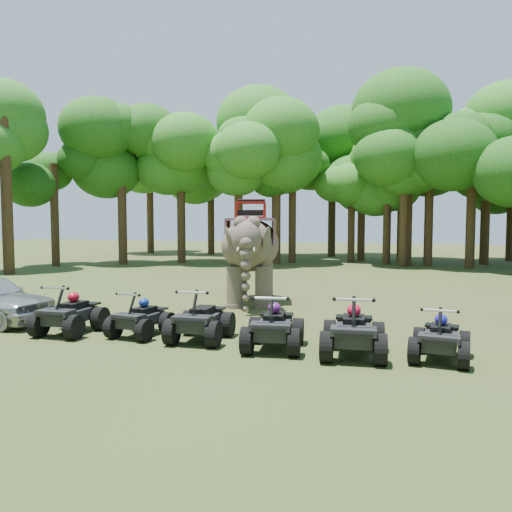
# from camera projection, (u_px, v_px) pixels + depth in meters

# --- Properties ---
(ground) EXTENTS (110.00, 110.00, 0.00)m
(ground) POSITION_uv_depth(u_px,v_px,m) (243.00, 327.00, 13.93)
(ground) COLOR #47381E
(ground) RESTS_ON ground
(elephant) EXTENTS (3.02, 4.79, 3.73)m
(elephant) POSITION_uv_depth(u_px,v_px,m) (251.00, 251.00, 17.78)
(elephant) COLOR brown
(elephant) RESTS_ON ground
(atv_0) EXTENTS (1.37, 1.83, 1.32)m
(atv_0) POSITION_uv_depth(u_px,v_px,m) (70.00, 308.00, 13.05)
(atv_0) COLOR black
(atv_0) RESTS_ON ground
(atv_1) EXTENTS (1.29, 1.68, 1.18)m
(atv_1) POSITION_uv_depth(u_px,v_px,m) (141.00, 313.00, 12.79)
(atv_1) COLOR black
(atv_1) RESTS_ON ground
(atv_2) EXTENTS (1.43, 1.88, 1.32)m
(atv_2) POSITION_uv_depth(u_px,v_px,m) (201.00, 314.00, 12.26)
(atv_2) COLOR black
(atv_2) RESTS_ON ground
(atv_3) EXTENTS (1.55, 1.95, 1.31)m
(atv_3) POSITION_uv_depth(u_px,v_px,m) (274.00, 321.00, 11.44)
(atv_3) COLOR black
(atv_3) RESTS_ON ground
(atv_4) EXTENTS (1.56, 2.00, 1.38)m
(atv_4) POSITION_uv_depth(u_px,v_px,m) (354.00, 325.00, 10.84)
(atv_4) COLOR black
(atv_4) RESTS_ON ground
(atv_5) EXTENTS (1.31, 1.70, 1.19)m
(atv_5) POSITION_uv_depth(u_px,v_px,m) (440.00, 333.00, 10.52)
(atv_5) COLOR black
(atv_5) RESTS_ON ground
(tree_0) EXTENTS (4.87, 4.87, 6.96)m
(tree_0) POSITION_uv_depth(u_px,v_px,m) (351.00, 214.00, 36.11)
(tree_0) COLOR #195114
(tree_0) RESTS_ON ground
(tree_1) EXTENTS (5.24, 5.24, 7.49)m
(tree_1) POSITION_uv_depth(u_px,v_px,m) (404.00, 209.00, 32.06)
(tree_1) COLOR #195114
(tree_1) RESTS_ON ground
(tree_2) EXTENTS (6.26, 6.26, 8.94)m
(tree_2) POSITION_uv_depth(u_px,v_px,m) (471.00, 196.00, 30.82)
(tree_2) COLOR #195114
(tree_2) RESTS_ON ground
(tree_26) EXTENTS (6.82, 6.82, 9.74)m
(tree_26) POSITION_uv_depth(u_px,v_px,m) (6.00, 186.00, 27.40)
(tree_26) COLOR #195114
(tree_26) RESTS_ON ground
(tree_27) EXTENTS (5.19, 5.19, 7.41)m
(tree_27) POSITION_uv_depth(u_px,v_px,m) (54.00, 209.00, 32.53)
(tree_27) COLOR #195114
(tree_27) RESTS_ON ground
(tree_28) EXTENTS (6.83, 6.83, 9.75)m
(tree_28) POSITION_uv_depth(u_px,v_px,m) (122.00, 193.00, 33.77)
(tree_28) COLOR #195114
(tree_28) RESTS_ON ground
(tree_29) EXTENTS (6.51, 6.51, 9.30)m
(tree_29) POSITION_uv_depth(u_px,v_px,m) (181.00, 197.00, 34.99)
(tree_29) COLOR #195114
(tree_29) RESTS_ON ground
(tree_30) EXTENTS (6.30, 6.30, 9.00)m
(tree_30) POSITION_uv_depth(u_px,v_px,m) (239.00, 198.00, 33.48)
(tree_30) COLOR #195114
(tree_30) RESTS_ON ground
(tree_31) EXTENTS (5.24, 5.24, 7.48)m
(tree_31) POSITION_uv_depth(u_px,v_px,m) (292.00, 210.00, 35.20)
(tree_31) COLOR #195114
(tree_31) RESTS_ON ground
(tree_32) EXTENTS (7.43, 7.43, 10.61)m
(tree_32) POSITION_uv_depth(u_px,v_px,m) (276.00, 187.00, 34.31)
(tree_32) COLOR #195114
(tree_32) RESTS_ON ground
(tree_33) EXTENTS (5.40, 5.40, 7.72)m
(tree_33) POSITION_uv_depth(u_px,v_px,m) (387.00, 208.00, 33.96)
(tree_33) COLOR #195114
(tree_33) RESTS_ON ground
(tree_34) EXTENTS (7.32, 7.32, 10.45)m
(tree_34) POSITION_uv_depth(u_px,v_px,m) (277.00, 193.00, 40.51)
(tree_34) COLOR #195114
(tree_34) RESTS_ON ground
(tree_35) EXTENTS (7.30, 7.30, 10.43)m
(tree_35) POSITION_uv_depth(u_px,v_px,m) (486.00, 188.00, 33.77)
(tree_35) COLOR #195114
(tree_35) RESTS_ON ground
(tree_36) EXTENTS (7.14, 7.14, 10.20)m
(tree_36) POSITION_uv_depth(u_px,v_px,m) (402.00, 192.00, 36.40)
(tree_36) COLOR #195114
(tree_36) RESTS_ON ground
(tree_37) EXTENTS (5.40, 5.40, 7.71)m
(tree_37) POSITION_uv_depth(u_px,v_px,m) (511.00, 209.00, 36.65)
(tree_37) COLOR #195114
(tree_37) RESTS_ON ground
(tree_39) EXTENTS (6.12, 6.12, 8.75)m
(tree_39) POSITION_uv_depth(u_px,v_px,m) (407.00, 202.00, 36.43)
(tree_39) COLOR #195114
(tree_39) RESTS_ON ground
(tree_40) EXTENTS (5.88, 5.88, 8.40)m
(tree_40) POSITION_uv_depth(u_px,v_px,m) (362.00, 204.00, 36.94)
(tree_40) COLOR #195114
(tree_40) RESTS_ON ground
(tree_41) EXTENTS (7.49, 7.49, 10.70)m
(tree_41) POSITION_uv_depth(u_px,v_px,m) (150.00, 195.00, 45.84)
(tree_41) COLOR #195114
(tree_41) RESTS_ON ground
(tree_42) EXTENTS (6.05, 6.05, 8.64)m
(tree_42) POSITION_uv_depth(u_px,v_px,m) (429.00, 200.00, 32.59)
(tree_42) COLOR #195114
(tree_42) RESTS_ON ground
(tree_43) EXTENTS (7.60, 7.60, 10.85)m
(tree_43) POSITION_uv_depth(u_px,v_px,m) (408.00, 183.00, 32.71)
(tree_43) COLOR #195114
(tree_43) RESTS_ON ground
(tree_44) EXTENTS (6.82, 6.82, 9.74)m
(tree_44) POSITION_uv_depth(u_px,v_px,m) (211.00, 199.00, 44.23)
(tree_44) COLOR #195114
(tree_44) RESTS_ON ground
(tree_45) EXTENTS (7.44, 7.44, 10.63)m
(tree_45) POSITION_uv_depth(u_px,v_px,m) (332.00, 193.00, 41.30)
(tree_45) COLOR #195114
(tree_45) RESTS_ON ground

